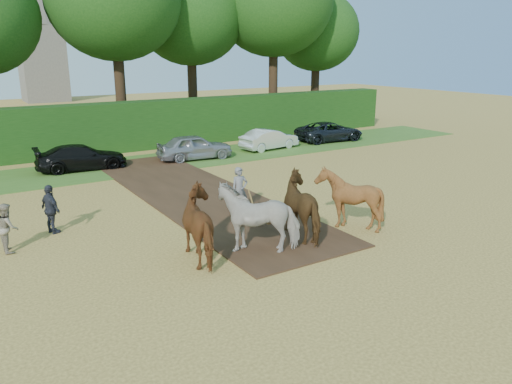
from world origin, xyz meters
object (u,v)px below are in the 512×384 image
(spectator_near, at_px, (7,228))
(plough_team, at_px, (282,210))
(spectator_far, at_px, (51,209))
(parked_cars, at_px, (185,147))

(spectator_near, bearing_deg, plough_team, -118.95)
(spectator_far, distance_m, parked_cars, 12.55)
(spectator_far, bearing_deg, spectator_near, 103.14)
(plough_team, bearing_deg, spectator_far, 142.35)
(parked_cars, bearing_deg, plough_team, -101.35)
(plough_team, xyz_separation_m, parked_cars, (2.73, 13.60, -0.38))
(spectator_near, relative_size, spectator_far, 0.90)
(spectator_far, bearing_deg, parked_cars, -65.64)
(spectator_far, relative_size, parked_cars, 0.05)
(plough_team, bearing_deg, spectator_near, 153.41)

